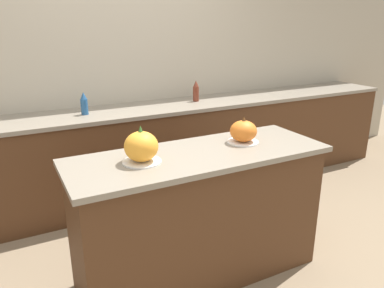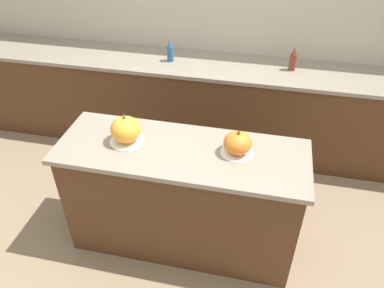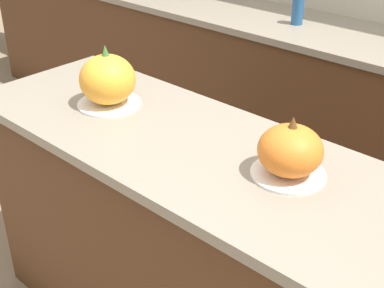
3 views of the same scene
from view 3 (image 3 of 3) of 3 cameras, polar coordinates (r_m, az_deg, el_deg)
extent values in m
cube|color=#4C2D19|center=(1.95, -0.79, -11.63)|extent=(1.61, 0.54, 0.86)
cube|color=gray|center=(1.69, -0.89, -0.05)|extent=(1.67, 0.60, 0.03)
cube|color=#4C2D19|center=(2.89, 17.38, 1.57)|extent=(6.00, 0.56, 0.87)
cube|color=gray|center=(2.72, 18.78, 10.03)|extent=(6.00, 0.60, 0.03)
cylinder|color=white|center=(1.94, -8.80, 4.29)|extent=(0.23, 0.23, 0.01)
ellipsoid|color=orange|center=(1.91, -9.00, 6.81)|extent=(0.20, 0.20, 0.18)
cone|color=#38702D|center=(1.87, -9.25, 9.79)|extent=(0.03, 0.03, 0.04)
cylinder|color=white|center=(1.53, 10.19, -3.13)|extent=(0.21, 0.21, 0.01)
ellipsoid|color=orange|center=(1.49, 10.44, -0.67)|extent=(0.18, 0.18, 0.14)
cone|color=brown|center=(1.45, 10.74, 2.26)|extent=(0.03, 0.03, 0.04)
cylinder|color=#235184|center=(2.87, 11.20, 13.75)|extent=(0.06, 0.06, 0.14)
camera|label=1|loc=(2.25, -72.02, 9.32)|focal=35.00mm
camera|label=2|loc=(1.18, -119.63, 24.79)|focal=35.00mm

